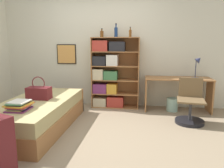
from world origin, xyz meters
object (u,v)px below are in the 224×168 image
desk_lamp (198,63)px  desk_chair (190,109)px  bottle_clear (130,33)px  handbag (39,93)px  book_stack_on_bed (19,106)px  bottle_green (102,34)px  bottle_brown (116,32)px  desk (177,87)px  bed (38,114)px  bookcase (110,74)px  waste_bin (172,105)px

desk_lamp → desk_chair: (-0.25, -0.69, -0.77)m
bottle_clear → desk_lamp: bottle_clear is taller
handbag → book_stack_on_bed: bearing=-88.5°
bottle_green → handbag: bearing=-120.8°
book_stack_on_bed → bottle_clear: 2.65m
desk_lamp → bottle_green: bearing=175.5°
book_stack_on_bed → desk_chair: 2.84m
bottle_brown → desk: size_ratio=0.22×
bed → desk_chair: size_ratio=2.60×
bottle_green → desk_chair: bearing=-25.8°
bottle_brown → handbag: bearing=-129.3°
bookcase → book_stack_on_bed: bearing=-116.5°
waste_bin → bottle_brown: bearing=171.5°
bottle_brown → bookcase: bearing=-162.9°
bottle_clear → desk_chair: bottle_clear is taller
bookcase → desk_lamp: size_ratio=3.29×
desk → desk_chair: desk_chair is taller
handbag → waste_bin: (2.36, 1.20, -0.45)m
desk_chair → waste_bin: 0.71m
book_stack_on_bed → bookcase: bearing=63.5°
waste_bin → bottle_green: bearing=173.1°
desk → bottle_clear: bearing=176.1°
book_stack_on_bed → desk_chair: (2.57, 1.17, -0.30)m
bottle_green → waste_bin: (1.54, -0.19, -1.48)m
bed → bookcase: (1.00, 1.42, 0.51)m
bottle_green → desk: bearing=-4.7°
desk → bottle_brown: bearing=174.3°
bottle_brown → waste_bin: 1.96m
bed → desk: 2.81m
bottle_brown → desk_lamp: bearing=-5.2°
bookcase → desk: size_ratio=1.14×
handbag → bottle_green: 1.91m
book_stack_on_bed → bottle_green: bearing=68.1°
bookcase → bottle_clear: 0.98m
bookcase → bottle_brown: bearing=17.1°
desk → waste_bin: size_ratio=4.94×
desk → waste_bin: bearing=-151.5°
desk_lamp → waste_bin: desk_lamp is taller
bookcase → bottle_brown: bottle_brown is taller
bottle_brown → desk_chair: 2.19m
bookcase → waste_bin: (1.36, -0.14, -0.62)m
desk → desk_lamp: 0.63m
handbag → desk_chair: 2.66m
bed → bottle_green: 2.17m
bottle_brown → desk_chair: bearing=-30.3°
bed → bookcase: 1.82m
desk → waste_bin: desk is taller
handbag → bottle_brown: size_ratio=1.32×
book_stack_on_bed → bottle_brown: bottle_brown is taller
waste_bin → desk_lamp: bearing=3.5°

